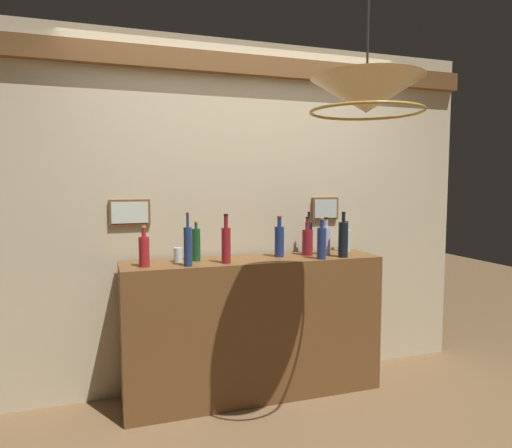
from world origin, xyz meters
The scene contains 15 objects.
panelled_rear_partition centered at (0.00, 1.10, 1.34)m, with size 3.72×0.15×2.54m.
bar_shelf_unit centered at (0.00, 0.81, 0.49)m, with size 1.82×0.42×0.98m, color brown.
liquor_bottle_amaro centered at (0.63, 0.68, 1.11)m, with size 0.07×0.07×0.33m.
liquor_bottle_scotch centered at (-0.49, 0.68, 1.11)m, with size 0.05×0.05×0.34m.
liquor_bottle_mezcal centered at (0.43, 0.85, 1.08)m, with size 0.08×0.08×0.28m.
liquor_bottle_bourbon centered at (0.48, 0.94, 1.10)m, with size 0.05×0.05×0.31m.
liquor_bottle_brandy centered at (0.21, 0.84, 1.10)m, with size 0.07×0.07×0.29m.
liquor_bottle_port centered at (0.80, 0.95, 1.07)m, with size 0.08×0.08×0.23m.
liquor_bottle_vermouth centered at (0.56, 0.82, 1.09)m, with size 0.07×0.07×0.28m.
liquor_bottle_rye centered at (-0.75, 0.74, 1.08)m, with size 0.07×0.07×0.26m.
liquor_bottle_vodka centered at (-0.40, 0.86, 1.10)m, with size 0.06×0.06×0.27m.
liquor_bottle_sherry centered at (-0.23, 0.71, 1.11)m, with size 0.06×0.06×0.33m.
liquor_bottle_gin centered at (0.45, 0.66, 1.10)m, with size 0.06×0.06×0.29m.
glass_tumbler_rocks centered at (-0.52, 0.86, 1.03)m, with size 0.06×0.06×0.10m.
pendant_lamp centered at (0.32, -0.09, 1.96)m, with size 0.59×0.59×0.63m.
Camera 1 is at (-1.00, -2.22, 1.51)m, focal length 32.39 mm.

